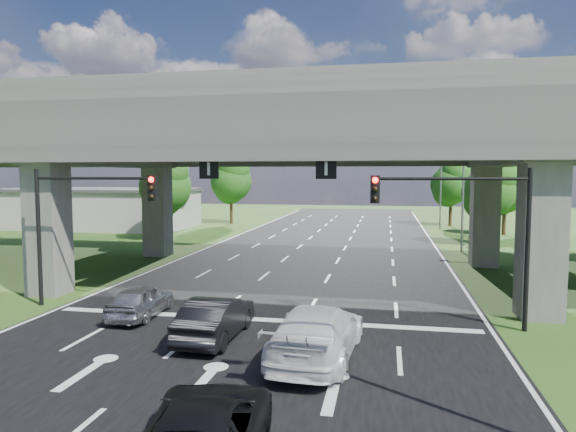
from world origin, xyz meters
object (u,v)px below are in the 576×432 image
(signal_right, at_px, (466,217))
(signal_left, at_px, (82,211))
(streetlight_far, at_px, (458,173))
(streetlight_beyond, at_px, (437,174))
(car_white, at_px, (317,332))
(car_dark, at_px, (216,318))
(car_silver, at_px, (141,301))

(signal_right, bearing_deg, signal_left, 180.00)
(signal_right, distance_m, streetlight_far, 20.25)
(streetlight_beyond, distance_m, car_white, 41.28)
(streetlight_far, xyz_separation_m, car_dark, (-10.95, -23.09, -5.08))
(car_silver, xyz_separation_m, car_white, (7.60, -3.34, 0.17))
(signal_left, relative_size, car_white, 1.04)
(signal_right, distance_m, car_white, 7.34)
(streetlight_beyond, bearing_deg, signal_right, -93.61)
(signal_left, xyz_separation_m, car_white, (10.69, -4.28, -3.32))
(car_dark, bearing_deg, signal_left, -22.77)
(signal_left, bearing_deg, car_white, -21.81)
(car_silver, distance_m, car_dark, 4.40)
(streetlight_beyond, bearing_deg, car_dark, -105.65)
(streetlight_beyond, height_order, car_white, streetlight_beyond)
(streetlight_far, height_order, car_white, streetlight_far)
(streetlight_far, relative_size, car_silver, 2.57)
(streetlight_far, bearing_deg, car_silver, -125.22)
(car_white, bearing_deg, car_dark, -14.21)
(streetlight_beyond, bearing_deg, signal_left, -116.43)
(streetlight_far, relative_size, streetlight_beyond, 1.00)
(signal_right, bearing_deg, car_white, -139.19)
(car_silver, bearing_deg, car_white, 154.54)
(car_dark, height_order, car_white, car_white)
(car_silver, bearing_deg, signal_right, -177.46)
(car_dark, bearing_deg, car_white, 162.27)
(car_dark, relative_size, car_white, 0.78)
(signal_right, xyz_separation_m, car_white, (-4.95, -4.28, -3.32))
(signal_right, height_order, car_white, signal_right)
(streetlight_far, height_order, car_silver, streetlight_far)
(car_white, bearing_deg, car_silver, -19.43)
(car_silver, bearing_deg, streetlight_beyond, -113.59)
(signal_left, xyz_separation_m, streetlight_far, (17.92, 20.06, 1.66))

